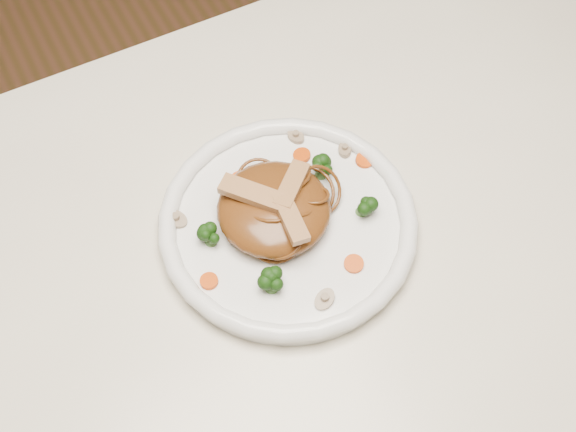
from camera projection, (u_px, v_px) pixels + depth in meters
name	position (u px, v px, depth m)	size (l,w,h in m)	color
table	(271.00, 324.00, 0.87)	(1.20, 0.80, 0.75)	silver
plate	(288.00, 227.00, 0.82)	(0.28, 0.28, 0.02)	white
noodle_mound	(274.00, 208.00, 0.80)	(0.12, 0.12, 0.04)	brown
chicken_a	(292.00, 185.00, 0.79)	(0.06, 0.02, 0.01)	tan
chicken_b	(251.00, 193.00, 0.78)	(0.07, 0.02, 0.01)	tan
chicken_c	(291.00, 218.00, 0.77)	(0.06, 0.02, 0.01)	tan
broccoli_0	(321.00, 167.00, 0.83)	(0.03, 0.03, 0.03)	#12330A
broccoli_1	(210.00, 235.00, 0.79)	(0.03, 0.03, 0.03)	#12330A
broccoli_2	(271.00, 281.00, 0.76)	(0.03, 0.03, 0.03)	#12330A
broccoli_3	(362.00, 205.00, 0.81)	(0.02, 0.02, 0.03)	#12330A
carrot_0	(302.00, 155.00, 0.86)	(0.02, 0.02, 0.01)	#D45507
carrot_1	(209.00, 281.00, 0.77)	(0.02, 0.02, 0.01)	#D45507
carrot_2	(365.00, 160.00, 0.86)	(0.02, 0.02, 0.01)	#D45507
carrot_3	(240.00, 181.00, 0.84)	(0.02, 0.02, 0.01)	#D45507
carrot_4	(354.00, 264.00, 0.78)	(0.02, 0.02, 0.01)	#D45507
mushroom_0	(325.00, 299.00, 0.76)	(0.03, 0.03, 0.01)	tan
mushroom_1	(345.00, 150.00, 0.86)	(0.02, 0.02, 0.01)	tan
mushroom_2	(176.00, 219.00, 0.81)	(0.03, 0.03, 0.01)	tan
mushroom_3	(296.00, 137.00, 0.87)	(0.02, 0.02, 0.01)	tan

